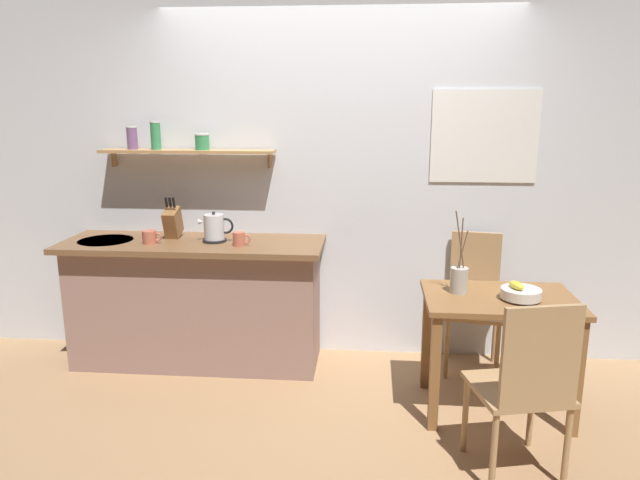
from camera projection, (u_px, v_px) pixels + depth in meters
name	position (u px, v px, depth m)	size (l,w,h in m)	color
ground_plane	(332.00, 386.00, 3.94)	(14.00, 14.00, 0.00)	#A87F56
back_wall	(366.00, 174.00, 4.24)	(6.80, 0.11, 2.70)	silver
kitchen_counter	(196.00, 301.00, 4.22)	(1.83, 0.63, 0.91)	gray
wall_shelf	(180.00, 147.00, 4.15)	(1.25, 0.20, 0.33)	tan
dining_table	(498.00, 318.00, 3.51)	(0.89, 0.63, 0.74)	brown
dining_chair_near	(526.00, 382.00, 2.86)	(0.52, 0.51, 0.96)	tan
dining_chair_far	(474.00, 296.00, 4.15)	(0.45, 0.46, 0.96)	tan
fruit_bowl	(520.00, 293.00, 3.41)	(0.23, 0.23, 0.11)	silver
twig_vase	(459.00, 279.00, 3.53)	(0.11, 0.11, 0.51)	#B7B2A8
electric_kettle	(215.00, 228.00, 4.07)	(0.25, 0.17, 0.22)	black
knife_block	(173.00, 222.00, 4.17)	(0.10, 0.20, 0.30)	brown
coffee_mug_by_sink	(150.00, 237.00, 4.03)	(0.13, 0.10, 0.09)	#C6664C
coffee_mug_spare	(239.00, 239.00, 3.97)	(0.12, 0.08, 0.09)	#C6664C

